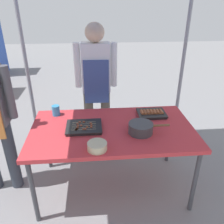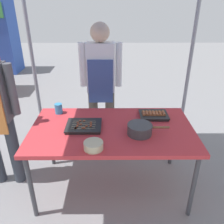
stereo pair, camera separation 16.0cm
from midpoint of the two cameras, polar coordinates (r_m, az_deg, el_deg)
name	(u,v)px [view 2 (the right image)]	position (r m, az deg, el deg)	size (l,w,h in m)	color
ground_plane	(112,185)	(2.75, 1.76, -17.57)	(18.00, 18.00, 0.00)	slate
stall_table	(112,132)	(2.32, 2.00, -5.08)	(1.60, 0.90, 0.75)	#C63338
tray_grilled_sausages	(154,115)	(2.54, 11.96, -0.70)	(0.30, 0.24, 0.05)	black
tray_meat_skewers	(84,126)	(2.29, -4.97, -3.47)	(0.35, 0.28, 0.04)	black
cooking_wok	(140,129)	(2.19, 8.97, -4.17)	(0.39, 0.23, 0.10)	#38383A
condiment_bowl	(93,145)	(1.98, -2.25, -8.28)	(0.17, 0.17, 0.07)	#BFB28C
drink_cup_near_edge	(59,109)	(2.60, -11.28, 0.80)	(0.08, 0.08, 0.11)	#338CBF
vendor_woman	(101,79)	(2.92, -1.16, 8.06)	(0.52, 0.23, 1.66)	#595147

